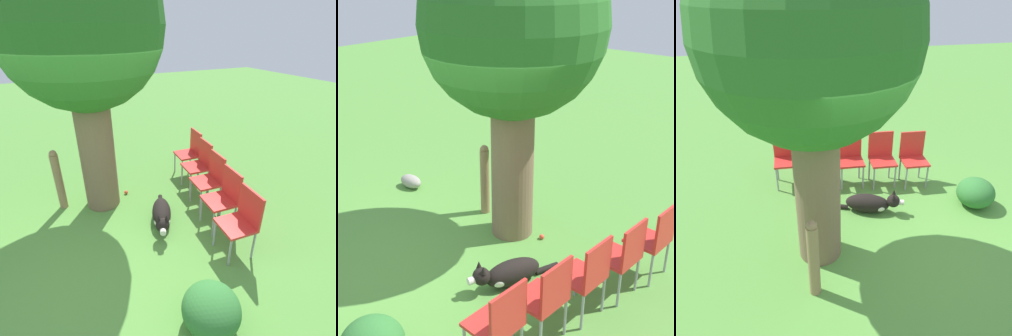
{
  "view_description": "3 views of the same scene",
  "coord_description": "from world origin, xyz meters",
  "views": [
    {
      "loc": [
        -0.33,
        -2.77,
        2.72
      ],
      "look_at": [
        1.29,
        0.72,
        0.68
      ],
      "focal_mm": 28.0,
      "sensor_mm": 36.0,
      "label": 1
    },
    {
      "loc": [
        3.78,
        -3.14,
        3.45
      ],
      "look_at": [
        0.12,
        1.2,
        0.91
      ],
      "focal_mm": 50.0,
      "sensor_mm": 36.0,
      "label": 2
    },
    {
      "loc": [
        -3.06,
        1.59,
        3.22
      ],
      "look_at": [
        1.32,
        0.61,
        0.65
      ],
      "focal_mm": 35.0,
      "sensor_mm": 36.0,
      "label": 3
    }
  ],
  "objects": [
    {
      "name": "ground_plane",
      "position": [
        0.0,
        0.0,
        0.0
      ],
      "size": [
        30.0,
        30.0,
        0.0
      ],
      "primitive_type": "plane",
      "color": "#56933D"
    },
    {
      "name": "oak_tree",
      "position": [
        0.25,
        1.18,
        2.68
      ],
      "size": [
        2.23,
        2.23,
        3.89
      ],
      "color": "#7A6047",
      "rests_on": "ground_plane"
    },
    {
      "name": "dog",
      "position": [
        0.96,
        0.24,
        0.16
      ],
      "size": [
        0.54,
        1.14,
        0.4
      ],
      "rotation": [
        0.0,
        0.0,
        4.34
      ],
      "color": "black",
      "rests_on": "ground_plane"
    },
    {
      "name": "fence_post",
      "position": [
        -0.4,
        1.34,
        0.54
      ],
      "size": [
        0.13,
        0.13,
        1.07
      ],
      "color": "#937551",
      "rests_on": "ground_plane"
    },
    {
      "name": "red_chair_0",
      "position": [
        1.68,
        -0.73,
        0.55
      ],
      "size": [
        0.45,
        0.47,
        0.94
      ],
      "rotation": [
        0.0,
        0.0,
        3.08
      ],
      "color": "red",
      "rests_on": "ground_plane"
    },
    {
      "name": "red_chair_1",
      "position": [
        1.79,
        -0.18,
        0.55
      ],
      "size": [
        0.45,
        0.47,
        0.94
      ],
      "rotation": [
        0.0,
        0.0,
        3.08
      ],
      "color": "red",
      "rests_on": "ground_plane"
    },
    {
      "name": "red_chair_2",
      "position": [
        1.91,
        0.36,
        0.55
      ],
      "size": [
        0.45,
        0.47,
        0.94
      ],
      "rotation": [
        0.0,
        0.0,
        3.08
      ],
      "color": "red",
      "rests_on": "ground_plane"
    },
    {
      "name": "red_chair_3",
      "position": [
        2.03,
        0.91,
        0.55
      ],
      "size": [
        0.45,
        0.47,
        0.94
      ],
      "rotation": [
        0.0,
        0.0,
        3.08
      ],
      "color": "red",
      "rests_on": "ground_plane"
    },
    {
      "name": "red_chair_4",
      "position": [
        2.14,
        1.46,
        0.55
      ],
      "size": [
        0.45,
        0.47,
        0.94
      ],
      "rotation": [
        0.0,
        0.0,
        3.08
      ],
      "color": "red",
      "rests_on": "ground_plane"
    },
    {
      "name": "tennis_ball",
      "position": [
        0.69,
        1.28,
        0.03
      ],
      "size": [
        0.07,
        0.07,
        0.07
      ],
      "color": "#E54C33",
      "rests_on": "ground_plane"
    },
    {
      "name": "low_shrub",
      "position": [
        0.76,
        -1.45,
        0.24
      ],
      "size": [
        0.6,
        0.6,
        0.48
      ],
      "color": "#337533",
      "rests_on": "ground_plane"
    }
  ]
}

